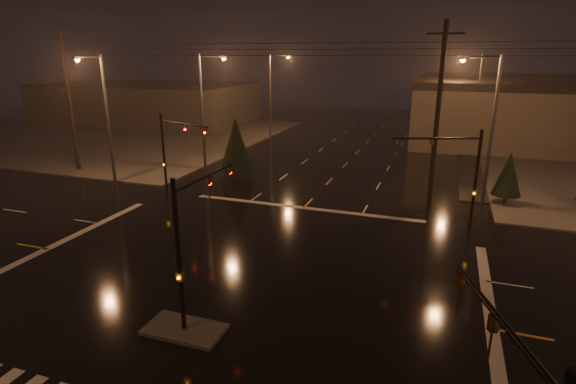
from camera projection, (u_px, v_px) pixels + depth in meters
name	position (u px, v px, depth m)	size (l,w,h in m)	color
ground	(232.00, 282.00, 20.58)	(140.00, 140.00, 0.00)	black
sidewalk_nw	(124.00, 135.00, 57.10)	(36.00, 36.00, 0.12)	#44423D
median_island	(185.00, 329.00, 16.95)	(3.00, 1.60, 0.15)	#44423D
stop_bar_far	(304.00, 208.00, 30.49)	(16.00, 0.50, 0.01)	beige
commercial_block	(147.00, 103.00, 68.69)	(30.00, 18.00, 5.60)	#44403C
signal_mast_median	(191.00, 230.00, 16.70)	(0.25, 4.59, 6.00)	black
signal_mast_ne	(459.00, 168.00, 25.57)	(4.84, 1.86, 6.00)	black
signal_mast_nw	(172.00, 146.00, 31.60)	(4.84, 1.86, 6.00)	black
streetlight_1	(205.00, 105.00, 38.62)	(2.77, 0.32, 10.00)	#38383A
streetlight_2	(272.00, 91.00, 53.03)	(2.77, 0.32, 10.00)	#38383A
streetlight_3	(488.00, 120.00, 29.72)	(2.77, 0.32, 10.00)	#38383A
streetlight_4	(475.00, 95.00, 47.74)	(2.77, 0.32, 10.00)	#38383A
streetlight_5	(104.00, 112.00, 34.01)	(0.32, 2.77, 10.00)	#38383A
utility_pole_0	(70.00, 101.00, 38.35)	(2.20, 0.32, 12.00)	black
utility_pole_1	(437.00, 117.00, 28.83)	(2.20, 0.32, 12.00)	black
conifer_0	(508.00, 174.00, 30.54)	(1.92, 1.92, 3.70)	black
conifer_3	(236.00, 144.00, 36.88)	(2.80, 2.80, 5.07)	black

